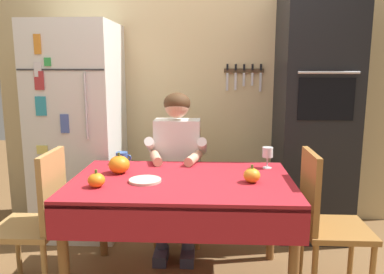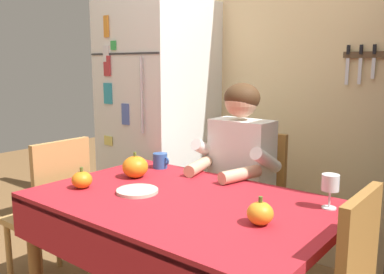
{
  "view_description": "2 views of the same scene",
  "coord_description": "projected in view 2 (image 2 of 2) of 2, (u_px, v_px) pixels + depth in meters",
  "views": [
    {
      "loc": [
        0.18,
        -2.24,
        1.45
      ],
      "look_at": [
        0.06,
        0.15,
        1.0
      ],
      "focal_mm": 35.86,
      "sensor_mm": 36.0,
      "label": 1
    },
    {
      "loc": [
        1.17,
        -1.29,
        1.35
      ],
      "look_at": [
        -0.06,
        0.25,
        1.0
      ],
      "focal_mm": 38.41,
      "sensor_mm": 36.0,
      "label": 2
    }
  ],
  "objects": [
    {
      "name": "seated_person",
      "position": [
        235.0,
        171.0,
        2.39
      ],
      "size": [
        0.47,
        0.55,
        1.25
      ],
      "color": "#38384C",
      "rests_on": "ground"
    },
    {
      "name": "dining_table",
      "position": [
        179.0,
        217.0,
        1.89
      ],
      "size": [
        1.4,
        0.9,
        0.74
      ],
      "color": "brown",
      "rests_on": "ground"
    },
    {
      "name": "serving_tray",
      "position": [
        137.0,
        191.0,
        1.98
      ],
      "size": [
        0.2,
        0.2,
        0.02
      ],
      "primitive_type": "cylinder",
      "color": "beige",
      "rests_on": "dining_table"
    },
    {
      "name": "chair_left_side",
      "position": [
        55.0,
        209.0,
        2.41
      ],
      "size": [
        0.4,
        0.4,
        0.93
      ],
      "color": "tan",
      "rests_on": "ground"
    },
    {
      "name": "back_wall_assembly",
      "position": [
        308.0,
        72.0,
        2.73
      ],
      "size": [
        3.7,
        0.13,
        2.6
      ],
      "color": "#D1B784",
      "rests_on": "ground"
    },
    {
      "name": "coffee_mug",
      "position": [
        160.0,
        161.0,
        2.44
      ],
      "size": [
        0.11,
        0.09,
        0.09
      ],
      "color": "#2D569E",
      "rests_on": "dining_table"
    },
    {
      "name": "refrigerator",
      "position": [
        159.0,
        124.0,
        3.11
      ],
      "size": [
        0.68,
        0.71,
        1.8
      ],
      "color": "white",
      "rests_on": "ground"
    },
    {
      "name": "wine_glass",
      "position": [
        330.0,
        184.0,
        1.74
      ],
      "size": [
        0.07,
        0.07,
        0.15
      ],
      "color": "white",
      "rests_on": "dining_table"
    },
    {
      "name": "chair_behind_person",
      "position": [
        251.0,
        200.0,
        2.58
      ],
      "size": [
        0.4,
        0.4,
        0.93
      ],
      "color": "#9E6B33",
      "rests_on": "ground"
    },
    {
      "name": "pumpkin_medium",
      "position": [
        135.0,
        167.0,
        2.23
      ],
      "size": [
        0.14,
        0.14,
        0.14
      ],
      "color": "orange",
      "rests_on": "dining_table"
    },
    {
      "name": "pumpkin_small",
      "position": [
        82.0,
        180.0,
        2.04
      ],
      "size": [
        0.1,
        0.1,
        0.11
      ],
      "color": "orange",
      "rests_on": "dining_table"
    },
    {
      "name": "pumpkin_large",
      "position": [
        260.0,
        213.0,
        1.58
      ],
      "size": [
        0.1,
        0.1,
        0.11
      ],
      "color": "orange",
      "rests_on": "dining_table"
    }
  ]
}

